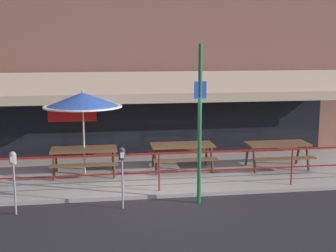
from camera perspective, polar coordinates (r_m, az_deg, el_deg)
ground_plane at (r=11.48m, az=-0.88°, el=-8.83°), size 120.00×120.00×0.00m
patio_deck at (r=13.36m, az=-2.05°, el=-5.89°), size 15.00×4.00×0.10m
restaurant_building at (r=15.08m, az=-3.15°, el=12.21°), size 15.00×1.60×8.65m
patio_railing at (r=11.53m, az=-1.09°, el=-4.59°), size 13.84×0.04×0.97m
picnic_table_left at (r=13.11m, az=-10.18°, el=-3.38°), size 1.80×1.42×0.76m
picnic_table_centre at (r=13.46m, az=1.73°, el=-2.88°), size 1.80×1.42×0.76m
picnic_table_right at (r=13.99m, az=13.17°, el=-2.65°), size 1.80×1.42×0.76m
patio_umbrella_left at (r=12.97m, az=-10.36°, el=3.08°), size 2.14×2.14×2.38m
parking_meter_near at (r=10.65m, az=-18.35°, el=-4.40°), size 0.15×0.16×1.42m
parking_meter_far at (r=10.54m, az=-5.62°, el=-4.07°), size 0.15×0.16×1.42m
street_sign_pole at (r=10.72m, az=3.89°, el=0.34°), size 0.28×0.09×3.70m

